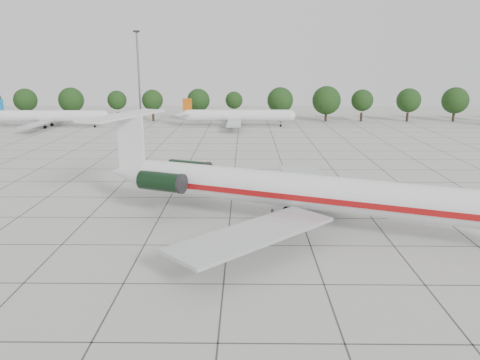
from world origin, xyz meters
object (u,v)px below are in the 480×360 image
Objects in this scene: bg_airliner_b at (51,116)px; floodlight_mast at (138,70)px; bg_airliner_c at (238,116)px; main_airliner at (287,189)px.

bg_airliner_b is 30.11m from floodlight_mast.
bg_airliner_b and bg_airliner_c have the same top height.
bg_airliner_b is (-55.30, 73.49, -1.01)m from main_airliner.
bg_airliner_c is 1.11× the size of floodlight_mast.
main_airliner is 75.74m from bg_airliner_c.
main_airliner is 91.98m from bg_airliner_b.
bg_airliner_b is 1.00× the size of bg_airliner_c.
bg_airliner_c is (-6.48, 75.45, -1.01)m from main_airliner.
floodlight_mast is (19.10, 20.31, 11.37)m from bg_airliner_b.
main_airliner reaches higher than bg_airliner_b.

